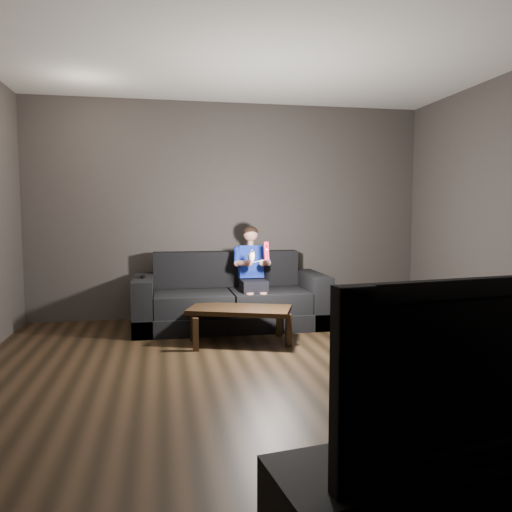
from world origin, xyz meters
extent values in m
plane|color=black|center=(0.00, 0.00, 0.00)|extent=(5.00, 5.00, 0.00)
cube|color=#403A36|center=(0.00, 2.50, 1.35)|extent=(5.00, 0.04, 2.70)
cube|color=#403A36|center=(0.00, -2.50, 1.35)|extent=(5.00, 0.04, 2.70)
cube|color=silver|center=(0.00, 0.00, 2.70)|extent=(5.00, 5.00, 0.02)
cube|color=black|center=(-0.09, 1.88, 0.10)|extent=(2.21, 0.95, 0.19)
cube|color=black|center=(-0.53, 1.78, 0.31)|extent=(0.86, 0.67, 0.23)
cube|color=black|center=(0.35, 1.78, 0.31)|extent=(0.86, 0.67, 0.23)
cube|color=black|center=(-0.09, 2.24, 0.64)|extent=(1.77, 0.22, 0.43)
cube|color=black|center=(-1.08, 1.88, 0.30)|extent=(0.22, 0.95, 0.60)
cube|color=black|center=(0.90, 1.88, 0.30)|extent=(0.22, 0.95, 0.60)
cube|color=black|center=(0.16, 1.76, 0.49)|extent=(0.29, 0.36, 0.13)
cube|color=#031B8B|center=(0.16, 1.95, 0.75)|extent=(0.29, 0.20, 0.40)
cube|color=#FFC400|center=(0.16, 1.87, 0.80)|extent=(0.09, 0.09, 0.10)
cube|color=#AE011B|center=(0.16, 1.86, 0.80)|extent=(0.06, 0.06, 0.06)
cylinder|color=tan|center=(0.16, 1.95, 0.96)|extent=(0.07, 0.07, 0.06)
sphere|color=tan|center=(0.16, 1.95, 1.07)|extent=(0.17, 0.17, 0.17)
ellipsoid|color=black|center=(0.16, 1.96, 1.09)|extent=(0.18, 0.18, 0.15)
cylinder|color=#031B8B|center=(-0.02, 1.89, 0.82)|extent=(0.08, 0.22, 0.18)
cylinder|color=#031B8B|center=(0.34, 1.89, 0.82)|extent=(0.08, 0.22, 0.18)
cylinder|color=tan|center=(0.04, 1.73, 0.77)|extent=(0.13, 0.23, 0.10)
cylinder|color=tan|center=(0.29, 1.73, 0.77)|extent=(0.13, 0.23, 0.10)
sphere|color=tan|center=(0.09, 1.64, 0.76)|extent=(0.08, 0.08, 0.08)
sphere|color=tan|center=(0.24, 1.64, 0.76)|extent=(0.08, 0.08, 0.08)
cylinder|color=tan|center=(0.08, 1.57, 0.28)|extent=(0.09, 0.09, 0.32)
cylinder|color=tan|center=(0.24, 1.57, 0.28)|extent=(0.09, 0.09, 0.32)
cube|color=red|center=(0.24, 1.44, 0.91)|extent=(0.05, 0.08, 0.20)
cube|color=maroon|center=(0.24, 1.41, 0.97)|extent=(0.03, 0.01, 0.03)
cylinder|color=white|center=(0.24, 1.41, 0.90)|extent=(0.02, 0.01, 0.02)
ellipsoid|color=white|center=(0.09, 1.44, 0.86)|extent=(0.08, 0.10, 0.14)
cylinder|color=black|center=(0.09, 1.41, 0.92)|extent=(0.03, 0.01, 0.02)
cube|color=black|center=(-1.08, 1.83, 0.62)|extent=(0.05, 0.15, 0.03)
cube|color=black|center=(-1.08, 1.87, 0.63)|extent=(0.02, 0.02, 0.00)
cube|color=black|center=(-0.10, 1.11, 0.34)|extent=(1.12, 0.82, 0.05)
cube|color=black|center=(-0.56, 0.90, 0.16)|extent=(0.06, 0.06, 0.32)
cube|color=black|center=(0.36, 0.90, 0.16)|extent=(0.06, 0.06, 0.32)
cube|color=black|center=(-0.56, 1.31, 0.16)|extent=(0.06, 0.06, 0.32)
cube|color=black|center=(0.36, 1.31, 0.16)|extent=(0.06, 0.06, 0.32)
imported|color=black|center=(0.15, -2.27, 0.80)|extent=(1.11, 0.32, 0.63)
camera|label=1|loc=(-0.87, -3.82, 1.33)|focal=35.00mm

